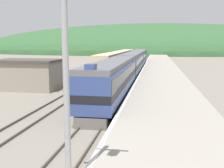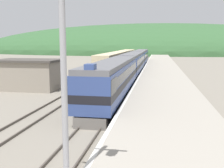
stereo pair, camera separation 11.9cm
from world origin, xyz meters
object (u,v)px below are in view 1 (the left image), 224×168
Objects in this scene: siding_train at (119,59)px; signal_mast_main at (65,31)px; carriage_second at (132,63)px; carriage_third at (140,57)px; express_train_lead_car at (113,79)px.

signal_mast_main is (6.08, -55.62, 4.02)m from siding_train.
carriage_third is at bearing 90.00° from carriage_second.
express_train_lead_car reaches higher than siding_train.
carriage_second and carriage_third have the same top height.
carriage_second is 21.26m from carriage_third.
carriage_third reaches higher than siding_train.
carriage_second is 1.00× the size of carriage_third.
carriage_second is at bearing -74.80° from siding_train.
express_train_lead_car is at bearing 94.34° from signal_mast_main.
signal_mast_main reaches higher than carriage_third.
carriage_third is (0.00, 42.11, -0.01)m from express_train_lead_car.
siding_train is (-4.77, 38.43, -0.25)m from express_train_lead_car.
signal_mast_main is at bearing -88.04° from carriage_second.
express_train_lead_car is 0.94× the size of carriage_second.
carriage_third is 2.28× the size of signal_mast_main.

